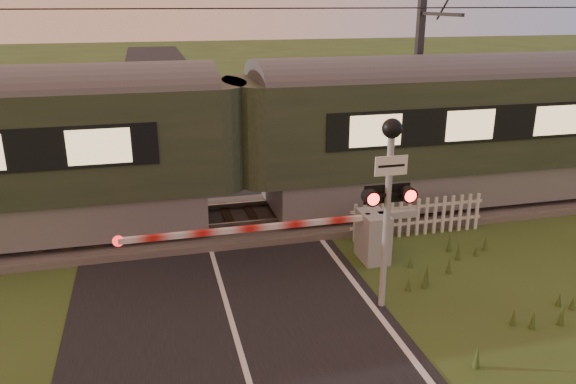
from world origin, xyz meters
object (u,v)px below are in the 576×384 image
object	(u,v)px
crossing_signal	(389,182)
picket_fence	(418,217)
catenary_mast	(418,76)
train	(236,141)
boom_gate	(361,235)

from	to	relation	value
crossing_signal	picket_fence	size ratio (longest dim) A/B	1.03
picket_fence	catenary_mast	xyz separation A→B (m)	(1.83, 4.12, 2.96)
train	catenary_mast	bearing A→B (deg)	19.96
train	boom_gate	bearing A→B (deg)	-51.40
train	picket_fence	xyz separation A→B (m)	(4.29, -1.89, -1.77)
picket_fence	crossing_signal	bearing A→B (deg)	-126.51
catenary_mast	train	bearing A→B (deg)	-160.04
boom_gate	train	bearing A→B (deg)	128.60
boom_gate	catenary_mast	distance (m)	6.99
train	picket_fence	world-z (taller)	train
crossing_signal	picket_fence	distance (m)	4.34
picket_fence	boom_gate	bearing A→B (deg)	-151.47
crossing_signal	picket_fence	world-z (taller)	crossing_signal
train	catenary_mast	xyz separation A→B (m)	(6.12, 2.22, 1.19)
boom_gate	catenary_mast	size ratio (longest dim) A/B	1.01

